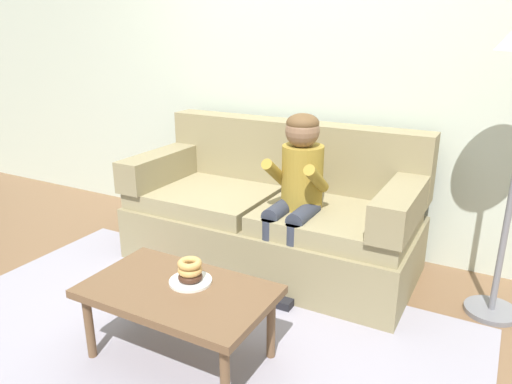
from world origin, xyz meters
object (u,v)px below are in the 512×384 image
Objects in this scene: couch at (273,215)px; coffee_table at (178,296)px; person_child at (297,185)px; toy_controller at (148,283)px; donut at (190,277)px.

coffee_table is (0.08, -1.19, 0.01)m from couch.
person_child reaches higher than toy_controller.
donut is (-0.16, -0.91, -0.24)m from person_child.
donut reaches higher than coffee_table.
person_child is 0.96m from donut.
couch is at bearing 95.39° from donut.
person_child is at bearing 79.63° from coffee_table.
couch is at bearing 33.08° from toy_controller.
donut reaches higher than toy_controller.
toy_controller is at bearing -147.47° from person_child.
donut is at bearing -99.82° from person_child.
couch is at bearing 93.99° from coffee_table.
toy_controller is at bearing 148.47° from donut.
couch reaches higher than coffee_table.
donut is at bearing 72.99° from coffee_table.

